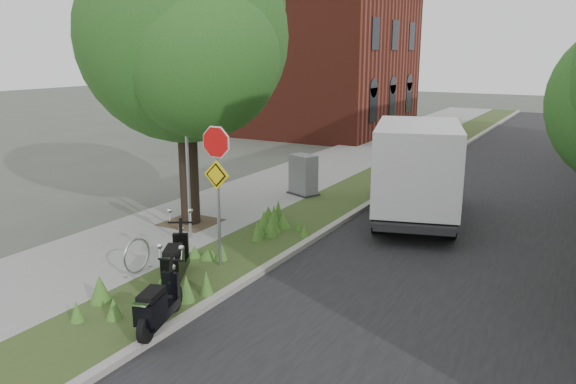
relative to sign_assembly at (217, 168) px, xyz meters
name	(u,v)px	position (x,y,z in m)	size (l,w,h in m)	color
ground	(259,293)	(1.40, -0.58, -2.33)	(120.00, 120.00, 0.00)	#4C5147
sidewalk_near	(305,175)	(-2.85, 9.42, -2.27)	(3.50, 60.00, 0.12)	gray
verge	(371,183)	(-0.10, 9.42, -2.27)	(2.00, 60.00, 0.12)	#32481F
kerb_near	(398,186)	(0.90, 9.42, -2.26)	(0.20, 60.00, 0.13)	#9E9991
road	(501,200)	(4.40, 9.42, -2.32)	(7.00, 60.00, 0.01)	black
street_tree_main	(183,48)	(-2.68, 2.28, 2.48)	(6.21, 5.54, 7.66)	black
bare_post	(187,160)	(-1.80, 1.22, -0.21)	(0.08, 0.08, 4.00)	#A5A8AD
bike_hoop	(137,256)	(-1.30, -1.18, -1.83)	(0.06, 0.78, 0.77)	#A5A8AD
sign_assembly	(217,168)	(0.00, 0.00, 0.00)	(0.94, 0.08, 3.22)	#A5A8AD
brick_building	(321,60)	(-8.10, 21.42, 1.88)	(9.40, 10.40, 8.30)	maroon
scooter_near	(175,265)	(-0.17, -1.27, -1.80)	(1.00, 1.58, 0.84)	black
scooter_far	(156,310)	(0.85, -2.95, -1.83)	(0.66, 1.60, 0.78)	black
box_truck	(417,167)	(2.58, 5.86, -0.75)	(3.48, 5.69, 2.41)	#262628
utility_cabinet	(303,176)	(-1.40, 6.57, -1.58)	(1.16, 0.98, 1.32)	#262628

